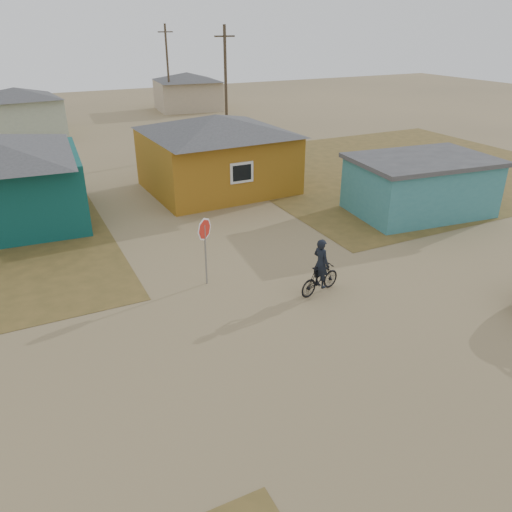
# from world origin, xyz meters

# --- Properties ---
(ground) EXTENTS (120.00, 120.00, 0.00)m
(ground) POSITION_xyz_m (0.00, 0.00, 0.00)
(ground) COLOR #907A53
(grass_ne) EXTENTS (20.00, 18.00, 0.00)m
(grass_ne) POSITION_xyz_m (14.00, 13.00, 0.01)
(grass_ne) COLOR brown
(grass_ne) RESTS_ON ground
(house_yellow) EXTENTS (7.72, 6.76, 3.90)m
(house_yellow) POSITION_xyz_m (2.50, 14.00, 2.00)
(house_yellow) COLOR #9A6417
(house_yellow) RESTS_ON ground
(shed_turquoise) EXTENTS (6.71, 4.93, 2.60)m
(shed_turquoise) POSITION_xyz_m (9.50, 6.50, 1.31)
(shed_turquoise) COLOR teal
(shed_turquoise) RESTS_ON ground
(house_pale_west) EXTENTS (7.04, 6.15, 3.60)m
(house_pale_west) POSITION_xyz_m (-6.00, 34.00, 1.86)
(house_pale_west) COLOR #ACB79D
(house_pale_west) RESTS_ON ground
(house_beige_east) EXTENTS (6.95, 6.05, 3.60)m
(house_beige_east) POSITION_xyz_m (10.00, 40.00, 1.86)
(house_beige_east) COLOR tan
(house_beige_east) RESTS_ON ground
(utility_pole_near) EXTENTS (1.40, 0.20, 8.00)m
(utility_pole_near) POSITION_xyz_m (6.50, 22.00, 4.14)
(utility_pole_near) COLOR #46392A
(utility_pole_near) RESTS_ON ground
(utility_pole_far) EXTENTS (1.40, 0.20, 8.00)m
(utility_pole_far) POSITION_xyz_m (7.50, 38.00, 4.14)
(utility_pole_far) COLOR #46392A
(utility_pole_far) RESTS_ON ground
(stop_sign) EXTENTS (0.77, 0.23, 2.40)m
(stop_sign) POSITION_xyz_m (-1.97, 4.25, 1.77)
(stop_sign) COLOR gray
(stop_sign) RESTS_ON ground
(cyclist) EXTENTS (1.76, 0.87, 1.91)m
(cyclist) POSITION_xyz_m (1.14, 2.00, 0.70)
(cyclist) COLOR black
(cyclist) RESTS_ON ground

